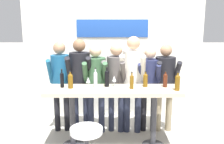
# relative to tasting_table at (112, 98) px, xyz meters

# --- Properties ---
(back_wall) EXTENTS (3.74, 0.12, 2.78)m
(back_wall) POSITION_rel_tasting_table_xyz_m (-0.00, 1.42, 0.57)
(back_wall) COLOR silver
(back_wall) RESTS_ON ground_plane
(tasting_table) EXTENTS (2.14, 0.59, 0.99)m
(tasting_table) POSITION_rel_tasting_table_xyz_m (0.00, 0.00, 0.00)
(tasting_table) COLOR beige
(tasting_table) RESTS_ON ground_plane
(bar_stool) EXTENTS (0.46, 0.46, 0.64)m
(bar_stool) POSITION_rel_tasting_table_xyz_m (-0.36, -0.73, -0.40)
(bar_stool) COLOR #333338
(bar_stool) RESTS_ON ground_plane
(person_far_left) EXTENTS (0.41, 0.53, 1.68)m
(person_far_left) POSITION_rel_tasting_table_xyz_m (-0.96, 0.59, 0.22)
(person_far_left) COLOR black
(person_far_left) RESTS_ON ground_plane
(person_left) EXTENTS (0.46, 0.56, 1.73)m
(person_left) POSITION_rel_tasting_table_xyz_m (-0.60, 0.58, 0.25)
(person_left) COLOR #23283D
(person_left) RESTS_ON ground_plane
(person_center_left) EXTENTS (0.43, 0.52, 1.63)m
(person_center_left) POSITION_rel_tasting_table_xyz_m (-0.31, 0.52, 0.18)
(person_center_left) COLOR #23283D
(person_center_left) RESTS_ON ground_plane
(person_center) EXTENTS (0.46, 0.57, 1.65)m
(person_center) POSITION_rel_tasting_table_xyz_m (0.06, 0.56, 0.20)
(person_center) COLOR #23283D
(person_center) RESTS_ON ground_plane
(person_center_right) EXTENTS (0.48, 0.59, 1.78)m
(person_center_right) POSITION_rel_tasting_table_xyz_m (0.36, 0.53, 0.28)
(person_center_right) COLOR #23283D
(person_center_right) RESTS_ON ground_plane
(person_right) EXTENTS (0.45, 0.55, 1.59)m
(person_right) POSITION_rel_tasting_table_xyz_m (0.66, 0.57, 0.16)
(person_right) COLOR black
(person_right) RESTS_ON ground_plane
(person_far_right) EXTENTS (0.43, 0.52, 1.64)m
(person_far_right) POSITION_rel_tasting_table_xyz_m (0.95, 0.59, 0.19)
(person_far_right) COLOR gray
(person_far_right) RESTS_ON ground_plane
(wine_bottle_0) EXTENTS (0.07, 0.07, 0.27)m
(wine_bottle_0) POSITION_rel_tasting_table_xyz_m (0.84, 0.10, 0.29)
(wine_bottle_0) COLOR #4C1E0F
(wine_bottle_0) RESTS_ON tasting_table
(wine_bottle_1) EXTENTS (0.06, 0.06, 0.30)m
(wine_bottle_1) POSITION_rel_tasting_table_xyz_m (-0.82, 0.07, 0.30)
(wine_bottle_1) COLOR black
(wine_bottle_1) RESTS_ON tasting_table
(wine_bottle_2) EXTENTS (0.06, 0.06, 0.33)m
(wine_bottle_2) POSITION_rel_tasting_table_xyz_m (-0.28, 0.05, 0.31)
(wine_bottle_2) COLOR #B7BCC1
(wine_bottle_2) RESTS_ON tasting_table
(wine_bottle_3) EXTENTS (0.07, 0.07, 0.33)m
(wine_bottle_3) POSITION_rel_tasting_table_xyz_m (-0.10, 0.13, 0.31)
(wine_bottle_3) COLOR black
(wine_bottle_3) RESTS_ON tasting_table
(wine_bottle_4) EXTENTS (0.08, 0.08, 0.28)m
(wine_bottle_4) POSITION_rel_tasting_table_xyz_m (-0.68, 0.02, 0.29)
(wine_bottle_4) COLOR brown
(wine_bottle_4) RESTS_ON tasting_table
(wine_bottle_5) EXTENTS (0.08, 0.08, 0.29)m
(wine_bottle_5) POSITION_rel_tasting_table_xyz_m (0.99, -0.11, 0.30)
(wine_bottle_5) COLOR brown
(wine_bottle_5) RESTS_ON tasting_table
(wine_bottle_6) EXTENTS (0.06, 0.06, 0.27)m
(wine_bottle_6) POSITION_rel_tasting_table_xyz_m (0.29, -0.01, 0.29)
(wine_bottle_6) COLOR brown
(wine_bottle_6) RESTS_ON tasting_table
(wine_bottle_7) EXTENTS (0.08, 0.08, 0.26)m
(wine_bottle_7) POSITION_rel_tasting_table_xyz_m (0.53, 0.12, 0.28)
(wine_bottle_7) COLOR brown
(wine_bottle_7) RESTS_ON tasting_table
(wine_glass_0) EXTENTS (0.07, 0.07, 0.18)m
(wine_glass_0) POSITION_rel_tasting_table_xyz_m (0.02, 0.14, 0.29)
(wine_glass_0) COLOR silver
(wine_glass_0) RESTS_ON tasting_table
(wine_glass_1) EXTENTS (0.07, 0.07, 0.18)m
(wine_glass_1) POSITION_rel_tasting_table_xyz_m (-0.40, 0.04, 0.29)
(wine_glass_1) COLOR silver
(wine_glass_1) RESTS_ON tasting_table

